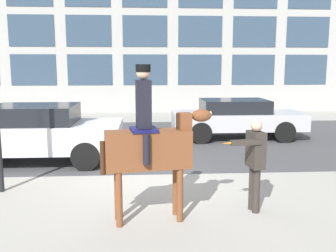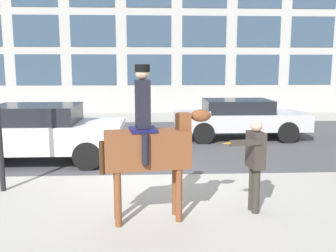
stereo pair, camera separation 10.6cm
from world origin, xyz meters
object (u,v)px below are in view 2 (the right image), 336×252
at_px(mounted_horse_lead, 149,144).
at_px(pedestrian_bystander, 255,159).
at_px(street_car_near_lane, 41,132).
at_px(street_car_far_lane, 239,118).

relative_size(mounted_horse_lead, pedestrian_bystander, 1.58).
bearing_deg(street_car_near_lane, pedestrian_bystander, -38.26).
xyz_separation_m(pedestrian_bystander, street_car_near_lane, (-4.82, 3.80, -0.15)).
bearing_deg(mounted_horse_lead, street_car_near_lane, 117.31).
distance_m(mounted_horse_lead, street_car_far_lane, 7.80).
bearing_deg(pedestrian_bystander, mounted_horse_lead, -0.26).
xyz_separation_m(pedestrian_bystander, street_car_far_lane, (1.35, 6.81, -0.21)).
height_order(pedestrian_bystander, street_car_far_lane, pedestrian_bystander).
height_order(pedestrian_bystander, street_car_near_lane, pedestrian_bystander).
bearing_deg(pedestrian_bystander, street_car_far_lane, -110.25).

